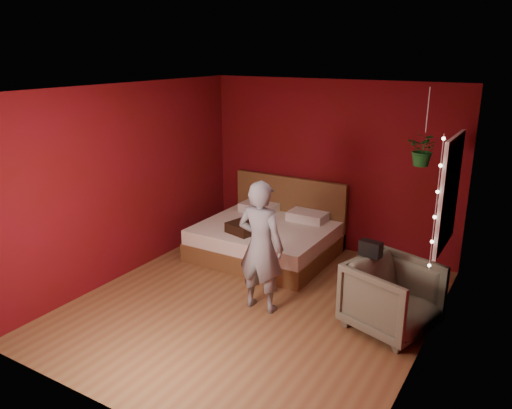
% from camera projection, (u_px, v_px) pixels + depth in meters
% --- Properties ---
extents(floor, '(4.50, 4.50, 0.00)m').
position_uv_depth(floor, '(254.00, 304.00, 6.16)').
color(floor, brown).
rests_on(floor, ground).
extents(room_walls, '(4.04, 4.54, 2.62)m').
position_uv_depth(room_walls, '(254.00, 172.00, 5.66)').
color(room_walls, '#5D0913').
rests_on(room_walls, ground).
extents(window, '(0.05, 0.97, 1.27)m').
position_uv_depth(window, '(449.00, 193.00, 5.48)').
color(window, white).
rests_on(window, room_walls).
extents(fairy_lights, '(0.04, 0.04, 1.45)m').
position_uv_depth(fairy_lights, '(436.00, 205.00, 5.07)').
color(fairy_lights, silver).
rests_on(fairy_lights, room_walls).
extents(bed, '(1.94, 1.65, 1.06)m').
position_uv_depth(bed, '(268.00, 237.00, 7.59)').
color(bed, brown).
rests_on(bed, ground).
extents(person, '(0.59, 0.40, 1.60)m').
position_uv_depth(person, '(261.00, 247.00, 5.84)').
color(person, slate).
rests_on(person, ground).
extents(armchair, '(1.10, 1.08, 0.80)m').
position_uv_depth(armchair, '(392.00, 297.00, 5.50)').
color(armchair, '#63624E').
rests_on(armchair, ground).
extents(handbag, '(0.26, 0.16, 0.18)m').
position_uv_depth(handbag, '(371.00, 249.00, 5.55)').
color(handbag, black).
rests_on(handbag, armchair).
extents(throw_pillow, '(0.49, 0.49, 0.14)m').
position_uv_depth(throw_pillow, '(244.00, 227.00, 7.18)').
color(throw_pillow, black).
rests_on(throw_pillow, bed).
extents(hanging_plant, '(0.43, 0.39, 0.93)m').
position_uv_depth(hanging_plant, '(424.00, 150.00, 5.89)').
color(hanging_plant, silver).
rests_on(hanging_plant, room_walls).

